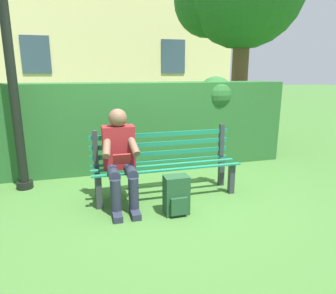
{
  "coord_description": "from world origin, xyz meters",
  "views": [
    {
      "loc": [
        0.99,
        3.56,
        1.57
      ],
      "look_at": [
        0.0,
        0.1,
        0.68
      ],
      "focal_mm": 32.29,
      "sensor_mm": 36.0,
      "label": 1
    }
  ],
  "objects_px": {
    "backpack": "(176,195)",
    "lamp_post": "(6,30)",
    "park_bench": "(164,161)",
    "person_seated": "(120,156)"
  },
  "relations": [
    {
      "from": "park_bench",
      "to": "backpack",
      "type": "height_order",
      "value": "park_bench"
    },
    {
      "from": "park_bench",
      "to": "backpack",
      "type": "bearing_deg",
      "value": 87.71
    },
    {
      "from": "person_seated",
      "to": "lamp_post",
      "type": "distance_m",
      "value": 2.11
    },
    {
      "from": "park_bench",
      "to": "backpack",
      "type": "xyz_separation_m",
      "value": [
        0.02,
        0.61,
        -0.22
      ]
    },
    {
      "from": "backpack",
      "to": "lamp_post",
      "type": "xyz_separation_m",
      "value": [
        1.8,
        -1.32,
        1.86
      ]
    },
    {
      "from": "backpack",
      "to": "lamp_post",
      "type": "distance_m",
      "value": 2.9
    },
    {
      "from": "lamp_post",
      "to": "person_seated",
      "type": "bearing_deg",
      "value": 144.23
    },
    {
      "from": "park_bench",
      "to": "lamp_post",
      "type": "xyz_separation_m",
      "value": [
        1.82,
        -0.71,
        1.63
      ]
    },
    {
      "from": "backpack",
      "to": "lamp_post",
      "type": "height_order",
      "value": "lamp_post"
    },
    {
      "from": "backpack",
      "to": "person_seated",
      "type": "bearing_deg",
      "value": -37.21
    }
  ]
}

